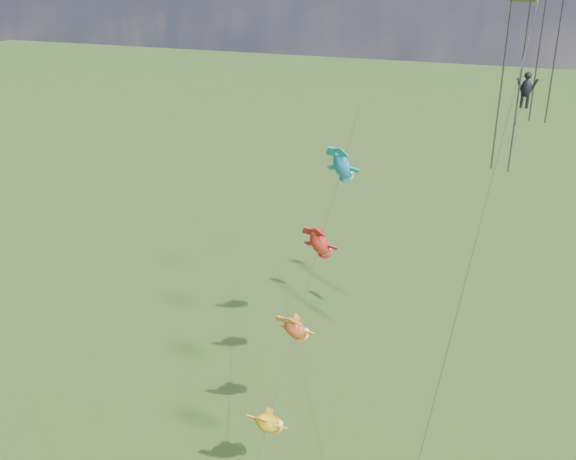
% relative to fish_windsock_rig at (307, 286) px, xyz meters
% --- Properties ---
extents(fish_windsock_rig, '(0.79, 15.97, 15.43)m').
position_rel_fish_windsock_rig_xyz_m(fish_windsock_rig, '(0.00, 0.00, 0.00)').
color(fish_windsock_rig, brown).
rests_on(fish_windsock_rig, ground).
extents(parafoil_rig, '(3.18, 17.41, 26.38)m').
position_rel_fish_windsock_rig_xyz_m(parafoil_rig, '(7.66, 5.60, 8.90)').
color(parafoil_rig, brown).
rests_on(parafoil_rig, ground).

